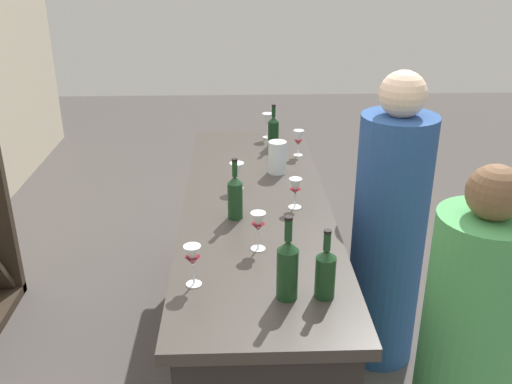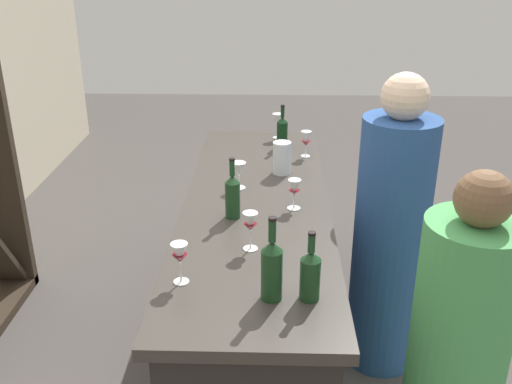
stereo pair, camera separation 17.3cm
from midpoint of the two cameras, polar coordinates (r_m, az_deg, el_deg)
The scene contains 15 objects.
ground_plane at distance 3.38m, azimuth -1.52°, elevation -15.58°, with size 12.00×12.00×0.00m, color #4C4744.
bar_counter at distance 3.10m, azimuth -1.62°, elevation -8.78°, with size 2.32×0.73×0.94m.
wine_bottle_leftmost_olive_green at distance 2.07m, azimuth 0.73°, elevation -7.57°, with size 0.08×0.08×0.33m.
wine_bottle_second_left_olive_green at distance 2.09m, azimuth 4.54°, elevation -7.95°, with size 0.08×0.08×0.27m.
wine_bottle_center_olive_green at distance 2.67m, azimuth -3.95°, elevation -0.41°, with size 0.07×0.07×0.30m.
wine_bottle_second_right_dark_green at distance 3.63m, azimuth 0.36°, elevation 6.08°, with size 0.07×0.07×0.27m.
wine_glass_near_left at distance 3.48m, azimuth 2.82°, elevation 5.27°, with size 0.06×0.06×0.16m.
wine_glass_near_center at distance 2.77m, azimuth 2.15°, elevation 0.39°, with size 0.07×0.07×0.15m.
wine_glass_near_right at distance 3.80m, azimuth -0.17°, elevation 7.14°, with size 0.07×0.07×0.17m.
wine_glass_far_left at distance 2.39m, azimuth -1.87°, elevation -3.23°, with size 0.06×0.06×0.17m.
wine_glass_far_center at distance 3.00m, azimuth -3.58°, elevation 2.15°, with size 0.08×0.08×0.14m.
wine_glass_far_right at distance 2.17m, azimuth -8.62°, elevation -6.52°, with size 0.07×0.07×0.17m.
water_pitcher at distance 3.21m, azimuth 0.58°, elevation 3.45°, with size 0.10×0.10×0.18m.
person_left_guest at distance 3.04m, azimuth 11.42°, elevation -4.33°, with size 0.38×0.38×1.60m.
person_center_guest at distance 2.42m, azimuth 18.12°, elevation -15.22°, with size 0.45×0.45×1.45m.
Camera 1 is at (-2.62, 0.10, 2.13)m, focal length 40.26 mm.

